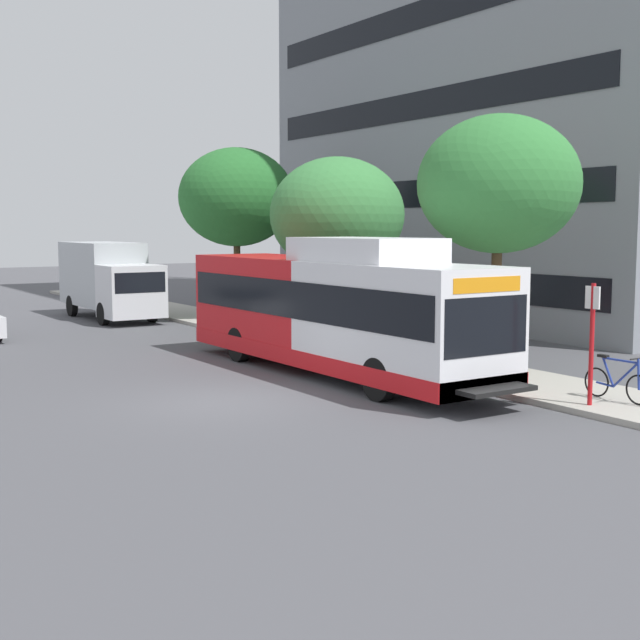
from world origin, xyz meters
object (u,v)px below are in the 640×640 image
Objects in this scene: transit_bus at (334,311)px; bus_stop_sign_pole at (592,335)px; street_tree_near_stop at (498,185)px; street_tree_far_block at (236,197)px; street_tree_mid_block at (337,215)px; bicycle_parked at (618,382)px; box_truck_background at (109,278)px.

bus_stop_sign_pole is (1.98, -6.83, -0.05)m from transit_bus.
transit_bus is 5.57m from street_tree_near_stop.
street_tree_near_stop is 14.73m from street_tree_far_block.
bicycle_parked is at bearing -95.39° from street_tree_mid_block.
street_tree_mid_block reaches higher than transit_bus.
box_truck_background is at bearing 95.74° from bus_stop_sign_pole.
street_tree_far_block is 1.00× the size of box_truck_background.
bus_stop_sign_pole is 0.38× the size of street_tree_near_stop.
street_tree_near_stop reaches higher than bicycle_parked.
bicycle_parked is 13.24m from street_tree_mid_block.
street_tree_far_block is (3.79, 12.81, 3.42)m from transit_bus.
transit_bus is at bearing 106.14° from bus_stop_sign_pole.
street_tree_near_stop is at bearing -89.09° from street_tree_far_block.
street_tree_far_block reaches higher than transit_bus.
bus_stop_sign_pole is at bearing -99.21° from street_tree_mid_block.
bicycle_parked is 0.25× the size of street_tree_far_block.
box_truck_background reaches higher than bicycle_parked.
street_tree_far_block is (-0.22, 7.04, 0.79)m from street_tree_mid_block.
street_tree_mid_block is 0.88× the size of box_truck_background.
transit_bus is 7.11m from bus_stop_sign_pole.
transit_bus is 16.61m from box_truck_background.
transit_bus is at bearing 112.36° from bicycle_parked.
street_tree_near_stop is 0.97× the size of street_tree_far_block.
bus_stop_sign_pole is at bearing -84.26° from box_truck_background.
bus_stop_sign_pole is at bearing -73.86° from transit_bus.
street_tree_near_stop reaches higher than bus_stop_sign_pole.
box_truck_background is (-4.41, 18.53, -3.30)m from street_tree_near_stop.
bicycle_parked is 0.29× the size of street_tree_mid_block.
bicycle_parked is at bearing -82.23° from box_truck_background.
street_tree_far_block reaches higher than box_truck_background.
street_tree_far_block is at bearing 91.82° from street_tree_mid_block.
bus_stop_sign_pole is at bearing -112.69° from street_tree_near_stop.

